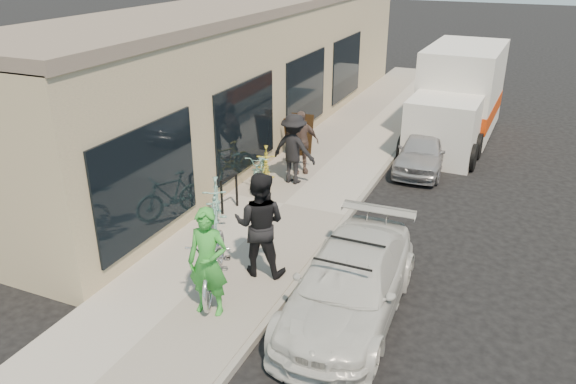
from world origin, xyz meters
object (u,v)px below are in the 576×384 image
(bike_rack, at_px, (229,190))
(man_standing, at_px, (260,224))
(sedan_silver, at_px, (423,151))
(sandwich_board, at_px, (299,135))
(woman_rider, at_px, (208,262))
(tandem_bike, at_px, (215,259))
(cruiser_bike_c, at_px, (266,167))
(sedan_white, at_px, (350,284))
(cruiser_bike_a, at_px, (216,204))
(bystander_b, at_px, (300,142))
(bystander_a, at_px, (294,149))
(moving_truck, at_px, (458,99))
(cruiser_bike_b, at_px, (261,168))

(bike_rack, relative_size, man_standing, 0.41)
(sedan_silver, bearing_deg, sandwich_board, -170.45)
(sedan_silver, xyz_separation_m, woman_rider, (-1.83, -8.29, 0.55))
(tandem_bike, relative_size, cruiser_bike_c, 1.35)
(sedan_white, relative_size, cruiser_bike_a, 2.49)
(man_standing, bearing_deg, woman_rider, 70.65)
(bystander_b, bearing_deg, woman_rider, -112.60)
(sedan_white, distance_m, bystander_a, 5.53)
(sedan_white, relative_size, bystander_a, 2.33)
(sedan_silver, distance_m, tandem_bike, 7.92)
(cruiser_bike_a, bearing_deg, tandem_bike, -88.49)
(bike_rack, distance_m, moving_truck, 8.88)
(bike_rack, bearing_deg, bystander_b, 78.62)
(bystander_a, bearing_deg, man_standing, 112.01)
(sandwich_board, relative_size, cruiser_bike_b, 0.68)
(sedan_white, relative_size, cruiser_bike_c, 2.67)
(moving_truck, distance_m, woman_rider, 11.73)
(moving_truck, bearing_deg, tandem_bike, -101.32)
(sedan_silver, height_order, woman_rider, woman_rider)
(cruiser_bike_b, xyz_separation_m, cruiser_bike_c, (0.12, 0.06, 0.03))
(sandwich_board, distance_m, bystander_a, 2.10)
(moving_truck, xyz_separation_m, tandem_bike, (-2.51, -10.85, -0.56))
(moving_truck, distance_m, bystander_a, 6.66)
(sandwich_board, xyz_separation_m, woman_rider, (1.61, -7.61, 0.35))
(man_standing, height_order, bystander_a, man_standing)
(moving_truck, xyz_separation_m, cruiser_bike_a, (-3.70, -8.79, -0.61))
(man_standing, height_order, cruiser_bike_b, man_standing)
(sedan_white, relative_size, woman_rider, 2.25)
(bystander_a, bearing_deg, sandwich_board, -63.72)
(tandem_bike, bearing_deg, cruiser_bike_b, 84.17)
(tandem_bike, height_order, bystander_a, bystander_a)
(cruiser_bike_a, relative_size, cruiser_bike_b, 1.01)
(bystander_b, bearing_deg, cruiser_bike_a, -128.95)
(cruiser_bike_c, bearing_deg, bike_rack, -119.21)
(sandwich_board, height_order, man_standing, man_standing)
(sandwich_board, distance_m, cruiser_bike_b, 2.45)
(sedan_white, relative_size, moving_truck, 0.71)
(sandwich_board, height_order, bystander_b, bystander_b)
(woman_rider, bearing_deg, tandem_bike, 106.21)
(bystander_b, bearing_deg, tandem_bike, -114.43)
(bike_rack, height_order, sandwich_board, sandwich_board)
(sedan_silver, height_order, bystander_a, bystander_a)
(tandem_bike, distance_m, cruiser_bike_b, 4.69)
(sandwich_board, distance_m, cruiser_bike_c, 2.39)
(sedan_white, height_order, cruiser_bike_b, sedan_white)
(sedan_silver, xyz_separation_m, man_standing, (-1.62, -6.86, 0.60))
(bike_rack, distance_m, woman_rider, 3.91)
(bike_rack, relative_size, cruiser_bike_c, 0.52)
(bystander_a, bearing_deg, bike_rack, 78.95)
(tandem_bike, height_order, woman_rider, woman_rider)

